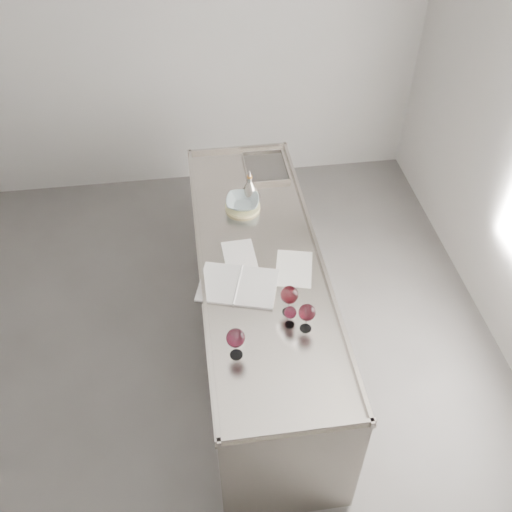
{
  "coord_description": "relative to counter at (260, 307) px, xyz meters",
  "views": [
    {
      "loc": [
        0.13,
        -2.19,
        3.4
      ],
      "look_at": [
        0.47,
        0.24,
        1.02
      ],
      "focal_mm": 40.0,
      "sensor_mm": 36.0,
      "label": 1
    }
  ],
  "objects": [
    {
      "name": "room_shell",
      "position": [
        -0.5,
        -0.3,
        0.93
      ],
      "size": [
        4.54,
        5.04,
        2.84
      ],
      "color": "#4B4846",
      "rests_on": "ground"
    },
    {
      "name": "counter",
      "position": [
        0.0,
        0.0,
        0.0
      ],
      "size": [
        0.77,
        2.42,
        0.97
      ],
      "color": "gray",
      "rests_on": "ground"
    },
    {
      "name": "wine_glass_left",
      "position": [
        -0.23,
        -0.71,
        0.61
      ],
      "size": [
        0.1,
        0.1,
        0.19
      ],
      "rotation": [
        0.0,
        0.0,
        -0.13
      ],
      "color": "white",
      "rests_on": "counter"
    },
    {
      "name": "wine_glass_middle",
      "position": [
        0.09,
        -0.46,
        0.61
      ],
      "size": [
        0.1,
        0.1,
        0.2
      ],
      "rotation": [
        0.0,
        0.0,
        -0.25
      ],
      "color": "white",
      "rests_on": "counter"
    },
    {
      "name": "wine_glass_right",
      "position": [
        0.17,
        -0.59,
        0.6
      ],
      "size": [
        0.09,
        0.09,
        0.18
      ],
      "rotation": [
        0.0,
        0.0,
        0.34
      ],
      "color": "white",
      "rests_on": "counter"
    },
    {
      "name": "wine_glass_small",
      "position": [
        0.09,
        -0.55,
        0.57
      ],
      "size": [
        0.07,
        0.07,
        0.14
      ],
      "rotation": [
        0.0,
        0.0,
        -0.07
      ],
      "color": "white",
      "rests_on": "counter"
    },
    {
      "name": "notebook",
      "position": [
        -0.16,
        -0.22,
        0.47
      ],
      "size": [
        0.52,
        0.43,
        0.02
      ],
      "rotation": [
        0.0,
        0.0,
        -0.29
      ],
      "color": "white",
      "rests_on": "counter"
    },
    {
      "name": "loose_paper_top",
      "position": [
        0.19,
        -0.13,
        0.47
      ],
      "size": [
        0.28,
        0.35,
        0.0
      ],
      "primitive_type": "cube",
      "rotation": [
        0.0,
        0.0,
        -0.24
      ],
      "color": "white",
      "rests_on": "counter"
    },
    {
      "name": "loose_paper_under",
      "position": [
        -0.12,
        0.03,
        0.47
      ],
      "size": [
        0.21,
        0.29,
        0.0
      ],
      "primitive_type": "cube",
      "rotation": [
        0.0,
        0.0,
        0.04
      ],
      "color": "white",
      "rests_on": "counter"
    },
    {
      "name": "trivet",
      "position": [
        -0.05,
        0.49,
        0.48
      ],
      "size": [
        0.31,
        0.31,
        0.02
      ],
      "primitive_type": "cylinder",
      "rotation": [
        0.0,
        0.0,
        0.4
      ],
      "color": "#CEC585",
      "rests_on": "counter"
    },
    {
      "name": "ceramic_bowl",
      "position": [
        -0.05,
        0.49,
        0.52
      ],
      "size": [
        0.26,
        0.26,
        0.05
      ],
      "primitive_type": "imported",
      "rotation": [
        0.0,
        0.0,
        -0.21
      ],
      "color": "#889C9F",
      "rests_on": "trivet"
    },
    {
      "name": "wine_funnel",
      "position": [
        0.02,
        0.61,
        0.54
      ],
      "size": [
        0.15,
        0.15,
        0.22
      ],
      "rotation": [
        0.0,
        0.0,
        -0.16
      ],
      "color": "gray",
      "rests_on": "counter"
    }
  ]
}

